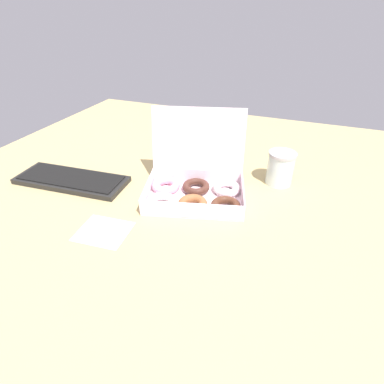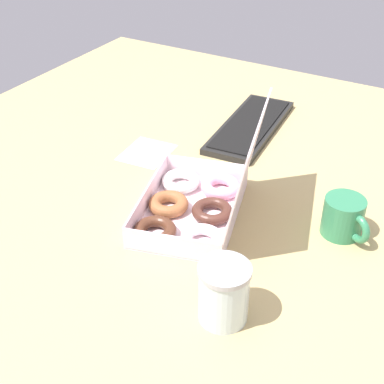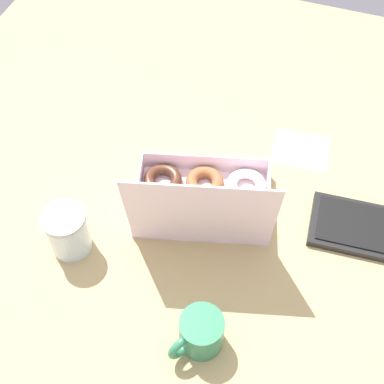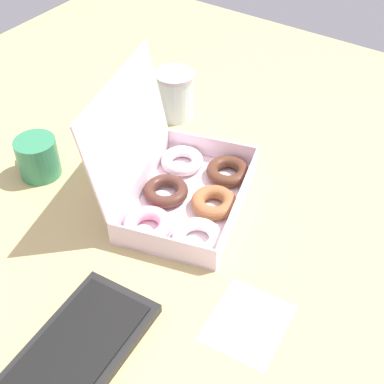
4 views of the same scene
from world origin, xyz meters
The scene contains 6 objects.
ground_plane centered at (0.00, 0.00, -1.00)cm, with size 180.00×180.00×2.00cm, color tan.
donut_box centered at (4.41, 0.04, 3.45)cm, with size 36.81×32.57×26.36cm.
keyboard centered at (-40.12, -6.83, 1.06)cm, with size 40.97×17.46×2.20cm.
coffee_mug centered at (-5.18, 31.07, 4.51)cm, with size 9.49×11.56×8.80cm.
glass_jar centered at (29.24, 19.35, 5.96)cm, with size 9.47×9.47×11.83cm.
paper_napkin centered at (-13.51, -25.81, 0.07)cm, with size 14.21×12.07×0.15cm, color white.
Camera 1 is at (33.29, -77.96, 55.36)cm, focal length 28.00 mm.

